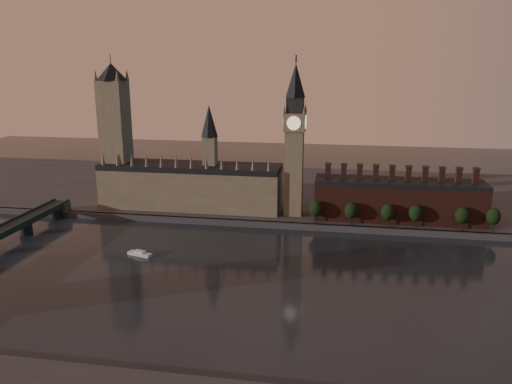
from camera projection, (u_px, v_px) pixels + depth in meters
The scene contains 13 objects.
ground at pixel (251, 286), 244.39m from camera, with size 900.00×900.00×0.00m, color black.
north_bank at pixel (289, 192), 413.78m from camera, with size 900.00×182.00×4.00m.
palace_of_westminster at pixel (191, 184), 359.13m from camera, with size 130.00×30.30×74.00m.
victoria_tower at pixel (115, 130), 358.89m from camera, with size 24.00×24.00×108.00m.
big_ben at pixel (295, 139), 333.47m from camera, with size 15.00×15.00×107.00m.
chimney_block at pixel (398, 200), 331.83m from camera, with size 110.00×25.00×37.00m.
embankment_tree_0 at pixel (316, 209), 326.32m from camera, with size 8.60×8.60×14.88m.
embankment_tree_1 at pixel (351, 210), 322.35m from camera, with size 8.60×8.60×14.88m.
embankment_tree_2 at pixel (388, 212), 318.67m from camera, with size 8.60×8.60×14.88m.
embankment_tree_3 at pixel (416, 213), 316.68m from camera, with size 8.60×8.60×14.88m.
embankment_tree_4 at pixel (462, 215), 311.95m from camera, with size 8.60×8.60×14.88m.
embankment_tree_5 at pixel (493, 216), 309.69m from camera, with size 8.60×8.60×14.88m.
river_boat at pixel (140, 253), 282.92m from camera, with size 15.07×7.84×2.90m.
Camera 1 is at (40.47, -221.38, 105.88)m, focal length 35.00 mm.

